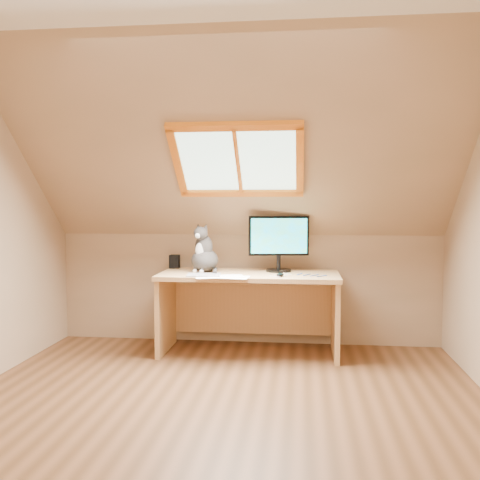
# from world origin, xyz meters

# --- Properties ---
(ground) EXTENTS (3.50, 3.50, 0.00)m
(ground) POSITION_xyz_m (0.00, 0.00, 0.00)
(ground) COLOR brown
(ground) RESTS_ON ground
(room_shell) EXTENTS (3.52, 3.52, 2.41)m
(room_shell) POSITION_xyz_m (0.00, -0.09, 1.43)
(room_shell) COLOR tan
(room_shell) RESTS_ON ground
(desk) EXTENTS (1.52, 0.67, 0.69)m
(desk) POSITION_xyz_m (0.06, 1.45, 0.48)
(desk) COLOR tan
(desk) RESTS_ON ground
(monitor) EXTENTS (0.52, 0.22, 0.48)m
(monitor) POSITION_xyz_m (0.30, 1.50, 0.97)
(monitor) COLOR black
(monitor) RESTS_ON desk
(cat) EXTENTS (0.32, 0.34, 0.43)m
(cat) POSITION_xyz_m (-0.34, 1.42, 0.85)
(cat) COLOR #3B3734
(cat) RESTS_ON desk
(desk_speaker) EXTENTS (0.09, 0.09, 0.12)m
(desk_speaker) POSITION_xyz_m (-0.65, 1.63, 0.76)
(desk_speaker) COLOR black
(desk_speaker) RESTS_ON desk
(graphics_tablet) EXTENTS (0.29, 0.22, 0.01)m
(graphics_tablet) POSITION_xyz_m (-0.30, 1.17, 0.70)
(graphics_tablet) COLOR #B2B2B7
(graphics_tablet) RESTS_ON desk
(mouse) EXTENTS (0.08, 0.11, 0.03)m
(mouse) POSITION_xyz_m (0.33, 1.18, 0.71)
(mouse) COLOR black
(mouse) RESTS_ON desk
(papers) EXTENTS (0.35, 0.30, 0.01)m
(papers) POSITION_xyz_m (-0.11, 1.12, 0.70)
(papers) COLOR white
(papers) RESTS_ON desk
(cables) EXTENTS (0.51, 0.26, 0.01)m
(cables) POSITION_xyz_m (0.48, 1.26, 0.70)
(cables) COLOR silver
(cables) RESTS_ON desk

